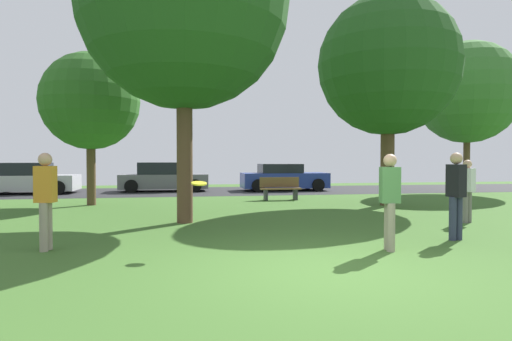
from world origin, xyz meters
name	(u,v)px	position (x,y,z in m)	size (l,w,h in m)	color
ground_plane	(326,271)	(0.00, 0.00, 0.00)	(44.00, 44.00, 0.00)	#3D6628
road_strip	(221,191)	(0.00, 16.00, 0.00)	(44.00, 6.40, 0.01)	#28282B
oak_tree_right	(91,102)	(-5.13, 9.97, 3.63)	(3.38, 3.38, 5.33)	brown
maple_tree_near	(184,5)	(-1.93, 5.13, 5.46)	(5.26, 5.26, 8.11)	brown
oak_tree_left	(467,93)	(11.67, 12.90, 4.85)	(4.90, 4.90, 7.31)	brown
oak_tree_center	(388,66)	(5.07, 8.10, 4.85)	(4.84, 4.84, 7.29)	brown
person_thrower	(390,197)	(1.55, 1.13, 0.93)	(0.35, 0.30, 1.69)	gray
person_catcher	(46,197)	(-4.35, 2.18, 0.95)	(0.35, 0.30, 1.71)	gray
person_bystander	(456,192)	(3.31, 1.82, 0.96)	(0.30, 0.36, 1.73)	#2D334C
person_walking	(467,188)	(5.08, 3.89, 0.87)	(0.33, 0.38, 1.59)	slate
frisbee_disc	(199,183)	(-1.72, 1.71, 1.18)	(0.32, 0.32, 0.07)	yellow
parked_car_silver	(30,180)	(-9.04, 15.87, 0.66)	(4.12, 2.12, 1.46)	#B7B7BC
parked_car_grey	(163,178)	(-2.91, 16.38, 0.66)	(4.35, 2.05, 1.46)	slate
parked_car_blue	(283,178)	(3.23, 15.85, 0.64)	(4.41, 2.05, 1.38)	#233893
park_bench	(280,188)	(1.85, 10.72, 0.46)	(1.60, 0.45, 0.90)	brown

